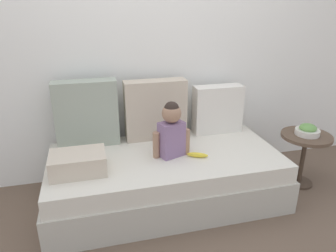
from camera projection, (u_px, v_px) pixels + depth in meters
ground_plane at (166, 198)px, 2.77m from camera, size 12.00×12.00×0.00m
back_wall at (150, 59)px, 2.90m from camera, size 5.14×0.10×2.22m
couch at (166, 177)px, 2.69m from camera, size 1.94×0.94×0.43m
throw_pillow_left at (87, 113)px, 2.70m from camera, size 0.53×0.16×0.57m
throw_pillow_center at (156, 110)px, 2.84m from camera, size 0.55×0.16×0.54m
throw_pillow_right at (217, 109)px, 3.00m from camera, size 0.46×0.16×0.45m
toddler at (171, 129)px, 2.51m from camera, size 0.31×0.19×0.46m
banana at (198, 155)px, 2.56m from camera, size 0.17×0.11×0.04m
folded_blanket at (78, 163)px, 2.32m from camera, size 0.40×0.28×0.15m
side_table at (305, 146)px, 2.85m from camera, size 0.44×0.44×0.50m
fruit_bowl at (308, 130)px, 2.80m from camera, size 0.21×0.21×0.10m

